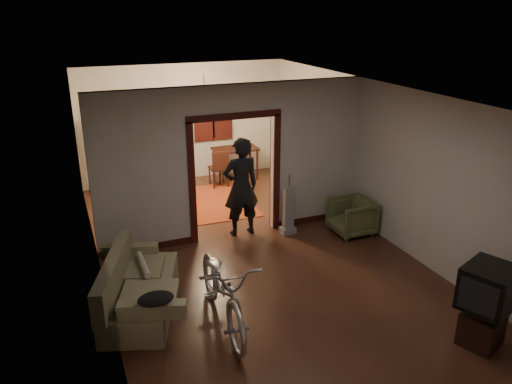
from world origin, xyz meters
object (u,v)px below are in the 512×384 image
desk (235,164)px  locker (134,151)px  armchair (351,217)px  sofa (140,281)px  person (241,187)px  bicycle (223,289)px

desk → locker: bearing=170.0°
armchair → sofa: bearing=-75.9°
person → bicycle: bearing=62.6°
desk → bicycle: bearing=-115.7°
person → armchair: bearing=156.3°
bicycle → desk: size_ratio=1.89×
sofa → desk: sofa is taller
sofa → person: 2.87m
bicycle → person: person is taller
person → desk: person is taller
armchair → person: size_ratio=0.40×
armchair → bicycle: bearing=-60.2°
desk → armchair: bearing=-79.8°
sofa → armchair: (4.10, 1.04, -0.10)m
armchair → locker: (-3.33, 3.98, 0.58)m
locker → bicycle: bearing=-68.1°
sofa → bicycle: bearing=-19.7°
armchair → person: bearing=-111.8°
armchair → desk: 3.86m
person → locker: person is taller
sofa → person: person is taller
sofa → desk: bearing=75.6°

